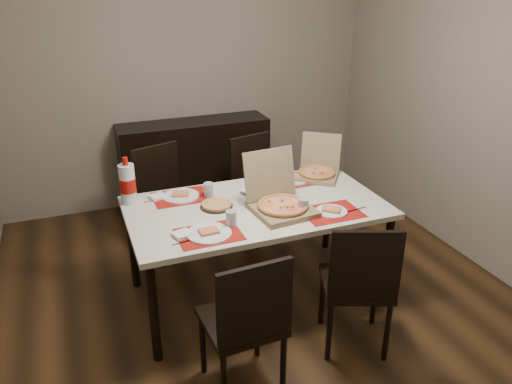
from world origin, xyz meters
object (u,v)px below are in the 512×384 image
at_px(sideboard, 195,164).
at_px(chair_far_left, 164,196).
at_px(dining_table, 256,213).
at_px(pizza_box_center, 280,203).
at_px(chair_near_right, 359,282).
at_px(soda_bottle, 128,184).
at_px(chair_near_left, 246,320).
at_px(chair_far_right, 257,183).
at_px(dip_bowl, 250,191).

xyz_separation_m(sideboard, chair_far_left, (-0.48, -0.81, 0.06)).
bearing_deg(dining_table, sideboard, 90.07).
bearing_deg(pizza_box_center, sideboard, 93.81).
bearing_deg(chair_near_right, soda_bottle, 136.27).
distance_m(sideboard, chair_near_left, 2.66).
bearing_deg(chair_near_left, soda_bottle, 109.00).
bearing_deg(chair_far_right, chair_near_left, -112.94).
xyz_separation_m(chair_near_right, dip_bowl, (-0.35, 1.00, 0.25)).
xyz_separation_m(sideboard, chair_near_left, (-0.40, -2.63, 0.06)).
bearing_deg(pizza_box_center, chair_near_right, -69.03).
relative_size(chair_near_left, pizza_box_center, 1.99).
height_order(chair_near_left, chair_near_right, same).
relative_size(chair_near_right, chair_far_right, 1.00).
bearing_deg(dip_bowl, chair_far_left, 125.56).
bearing_deg(chair_far_left, pizza_box_center, -60.36).
distance_m(chair_near_left, chair_far_left, 1.82).
relative_size(sideboard, pizza_box_center, 3.22).
bearing_deg(sideboard, chair_far_right, -66.43).
relative_size(dining_table, dip_bowl, 13.87).
distance_m(sideboard, chair_far_right, 0.91).
relative_size(dining_table, chair_near_left, 1.94).
bearing_deg(sideboard, chair_near_left, -98.64).
bearing_deg(pizza_box_center, chair_far_right, 77.28).
relative_size(pizza_box_center, soda_bottle, 1.35).
height_order(sideboard, chair_near_left, chair_near_left).
distance_m(chair_near_left, pizza_box_center, 0.96).
xyz_separation_m(chair_far_left, soda_bottle, (-0.35, -0.57, 0.38)).
bearing_deg(chair_far_left, dining_table, -62.32).
bearing_deg(pizza_box_center, dining_table, 130.48).
relative_size(sideboard, chair_near_left, 1.61).
bearing_deg(chair_far_left, dip_bowl, -54.44).
height_order(dip_bowl, soda_bottle, soda_bottle).
bearing_deg(dip_bowl, sideboard, 91.12).
xyz_separation_m(chair_near_right, pizza_box_center, (-0.25, 0.65, 0.30)).
distance_m(chair_far_left, dip_bowl, 0.92).
bearing_deg(soda_bottle, chair_far_right, 24.76).
relative_size(chair_near_right, chair_far_left, 1.00).
bearing_deg(dining_table, dip_bowl, 82.31).
height_order(dining_table, chair_near_left, chair_near_left).
distance_m(pizza_box_center, dip_bowl, 0.37).
bearing_deg(chair_near_right, pizza_box_center, 110.97).
xyz_separation_m(chair_near_left, chair_near_right, (0.77, 0.10, 0.00)).
distance_m(pizza_box_center, soda_bottle, 1.08).
distance_m(dining_table, chair_far_right, 0.99).
distance_m(chair_near_right, chair_far_right, 1.70).
distance_m(sideboard, pizza_box_center, 1.92).
bearing_deg(dip_bowl, chair_near_right, -71.01).
height_order(chair_near_right, soda_bottle, soda_bottle).
xyz_separation_m(dining_table, chair_far_right, (0.36, 0.91, -0.17)).
xyz_separation_m(dining_table, chair_near_right, (0.37, -0.80, -0.17)).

